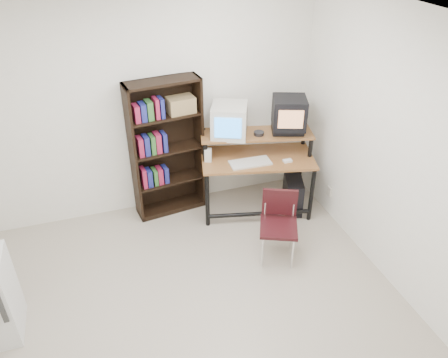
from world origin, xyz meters
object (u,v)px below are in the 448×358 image
object	(u,v)px
crt_tv	(289,113)
school_chair	(279,219)
bookshelf	(166,147)
computer_desk	(257,159)
pc_tower	(293,193)
crt_monitor	(229,121)

from	to	relation	value
crt_tv	school_chair	distance (m)	1.27
crt_tv	bookshelf	world-z (taller)	bookshelf
computer_desk	pc_tower	bearing A→B (deg)	-6.50
crt_tv	school_chair	world-z (taller)	crt_tv
crt_tv	school_chair	bearing A→B (deg)	-98.40
computer_desk	school_chair	distance (m)	0.92
crt_tv	bookshelf	xyz separation A→B (m)	(-1.39, 0.32, -0.37)
crt_monitor	pc_tower	world-z (taller)	crt_monitor
pc_tower	bookshelf	size ratio (longest dim) A/B	0.27
crt_monitor	pc_tower	xyz separation A→B (m)	(0.73, -0.33, -0.95)
crt_tv	school_chair	size ratio (longest dim) A/B	0.62
crt_monitor	school_chair	bearing A→B (deg)	-56.30
school_chair	bookshelf	distance (m)	1.57
crt_monitor	crt_tv	size ratio (longest dim) A/B	1.10
pc_tower	school_chair	bearing A→B (deg)	-107.66
crt_tv	crt_monitor	bearing A→B (deg)	-173.41
school_chair	bookshelf	bearing A→B (deg)	150.58
computer_desk	crt_tv	size ratio (longest dim) A/B	3.00
crt_tv	computer_desk	bearing A→B (deg)	-157.95
computer_desk	crt_monitor	xyz separation A→B (m)	(-0.29, 0.17, 0.46)
crt_monitor	bookshelf	world-z (taller)	bookshelf
crt_tv	pc_tower	bearing A→B (deg)	-51.65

